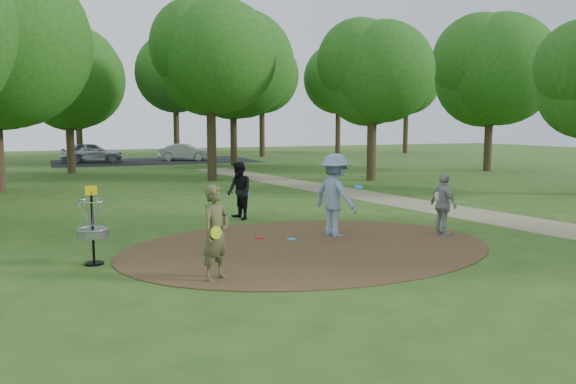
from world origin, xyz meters
name	(u,v)px	position (x,y,z in m)	size (l,w,h in m)	color
ground	(309,247)	(0.00, 0.00, 0.00)	(100.00, 100.00, 0.00)	#2D5119
dirt_clearing	(309,247)	(0.00, 0.00, 0.01)	(8.40, 8.40, 0.02)	#47301C
footpath	(476,215)	(6.50, 2.00, 0.01)	(2.00, 40.00, 0.01)	#8C7A5B
parking_lot	(156,161)	(2.00, 30.00, 0.00)	(14.00, 8.00, 0.01)	black
player_observer_with_disc	(216,233)	(-2.62, -1.72, 0.84)	(0.73, 0.68, 1.68)	brown
player_throwing_with_disc	(335,195)	(1.10, 0.87, 1.00)	(1.31, 1.45, 2.01)	#7F98BE
player_walking_with_disc	(239,191)	(-0.26, 4.09, 0.82)	(0.74, 0.89, 1.65)	black
player_waiting_with_disc	(444,205)	(3.53, -0.14, 0.77)	(0.45, 0.90, 1.54)	#9C9D9F
disc_ground_cyan	(292,239)	(-0.07, 0.83, 0.03)	(0.22, 0.22, 0.02)	#1B9EDB
disc_ground_red	(259,238)	(-0.71, 1.28, 0.03)	(0.22, 0.22, 0.02)	red
car_left	(92,152)	(-2.32, 30.39, 0.70)	(1.66, 4.13, 1.41)	#B6B9BF
car_right	(185,152)	(4.12, 29.68, 0.62)	(1.31, 3.75, 1.23)	#B3B8BB
disc_golf_basket	(92,220)	(-4.50, 0.30, 0.87)	(0.63, 0.63, 1.54)	black
tree_ring	(255,53)	(2.20, 9.41, 5.38)	(37.50, 46.23, 9.73)	#332316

